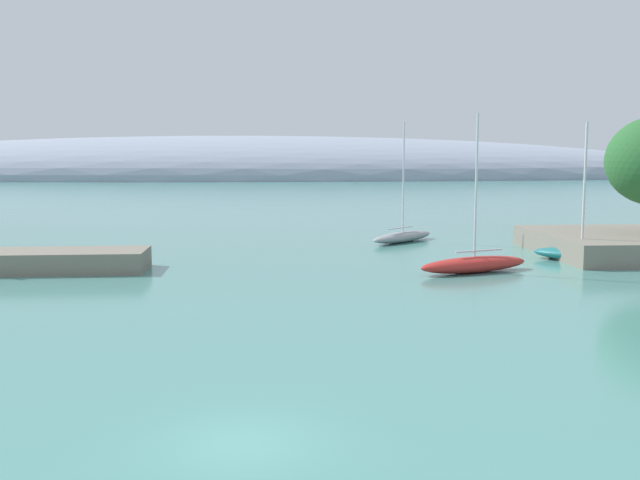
# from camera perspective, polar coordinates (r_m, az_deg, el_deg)

# --- Properties ---
(water) EXTENTS (600.00, 600.00, 0.00)m
(water) POSITION_cam_1_polar(r_m,az_deg,el_deg) (19.69, -6.26, -15.64)
(water) COLOR teal
(water) RESTS_ON ground
(shore_outcrop) EXTENTS (12.29, 14.12, 1.63)m
(shore_outcrop) POSITION_cam_1_polar(r_m,az_deg,el_deg) (59.10, 22.85, -0.30)
(shore_outcrop) COLOR gray
(shore_outcrop) RESTS_ON ground
(distant_ridge) EXTENTS (331.77, 85.13, 28.28)m
(distant_ridge) POSITION_cam_1_polar(r_m,az_deg,el_deg) (248.60, -6.20, 4.94)
(distant_ridge) COLOR #8E99AD
(distant_ridge) RESTS_ON ground
(sailboat_grey_near_shore) EXTENTS (7.03, 7.04, 10.35)m
(sailboat_grey_near_shore) POSITION_cam_1_polar(r_m,az_deg,el_deg) (62.96, 6.55, 0.32)
(sailboat_grey_near_shore) COLOR gray
(sailboat_grey_near_shore) RESTS_ON water
(sailboat_teal_mid_mooring) EXTENTS (6.68, 6.28, 9.77)m
(sailboat_teal_mid_mooring) POSITION_cam_1_polar(r_m,az_deg,el_deg) (54.21, 19.99, -1.02)
(sailboat_teal_mid_mooring) COLOR #1E6B70
(sailboat_teal_mid_mooring) RESTS_ON water
(sailboat_red_outer_mooring) EXTENTS (8.15, 4.62, 10.12)m
(sailboat_red_outer_mooring) POSITION_cam_1_polar(r_m,az_deg,el_deg) (47.30, 12.10, -1.83)
(sailboat_red_outer_mooring) COLOR red
(sailboat_red_outer_mooring) RESTS_ON water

